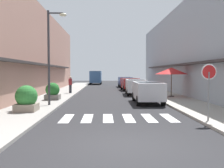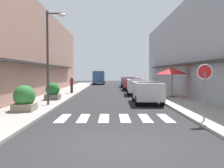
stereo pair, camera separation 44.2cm
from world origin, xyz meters
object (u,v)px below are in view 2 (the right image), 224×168
at_px(round_street_sign, 205,78).
at_px(pedestrian_walking_near, 72,84).
at_px(delivery_van, 99,76).
at_px(parked_car_mid, 137,85).
at_px(planter_midblock, 53,92).
at_px(parked_car_far, 132,83).
at_px(street_lamp, 50,48).
at_px(parked_car_near, 147,90).
at_px(parked_car_distant, 128,81).
at_px(planter_corner, 24,99).
at_px(cafe_umbrella, 172,71).

distance_m(round_street_sign, pedestrian_walking_near, 16.00).
xyz_separation_m(delivery_van, pedestrian_walking_near, (-1.78, -20.54, -0.43)).
bearing_deg(parked_car_mid, planter_midblock, -143.23).
relative_size(parked_car_far, round_street_sign, 1.74).
xyz_separation_m(street_lamp, planter_midblock, (-0.59, 2.97, -2.90)).
bearing_deg(round_street_sign, pedestrian_walking_near, 118.64).
distance_m(parked_car_far, street_lamp, 15.34).
distance_m(parked_car_mid, pedestrian_walking_near, 6.33).
bearing_deg(parked_car_far, street_lamp, -114.20).
bearing_deg(pedestrian_walking_near, planter_midblock, -62.94).
distance_m(parked_car_near, delivery_van, 28.19).
relative_size(parked_car_distant, street_lamp, 0.76).
height_order(parked_car_distant, delivery_van, delivery_van).
bearing_deg(delivery_van, parked_car_near, -80.81).
bearing_deg(delivery_van, planter_corner, -94.48).
height_order(parked_car_far, round_street_sign, round_street_sign).
height_order(delivery_van, planter_midblock, delivery_van).
distance_m(round_street_sign, planter_corner, 8.88).
height_order(parked_car_near, pedestrian_walking_near, pedestrian_walking_near).
bearing_deg(cafe_umbrella, delivery_van, 106.15).
distance_m(parked_car_near, cafe_umbrella, 4.46).
distance_m(delivery_van, pedestrian_walking_near, 20.62).
relative_size(parked_car_mid, parked_car_far, 0.99).
bearing_deg(delivery_van, pedestrian_walking_near, -94.95).
height_order(parked_car_near, cafe_umbrella, cafe_umbrella).
height_order(parked_car_distant, street_lamp, street_lamp).
height_order(parked_car_mid, round_street_sign, round_street_sign).
bearing_deg(pedestrian_walking_near, parked_car_mid, 24.52).
height_order(parked_car_mid, delivery_van, delivery_van).
height_order(parked_car_near, planter_corner, parked_car_near).
relative_size(parked_car_near, planter_midblock, 3.35).
relative_size(parked_car_near, parked_car_far, 1.02).
xyz_separation_m(cafe_umbrella, planter_midblock, (-9.35, -2.00, -1.53)).
relative_size(parked_car_near, planter_corner, 3.12).
distance_m(parked_car_distant, round_street_sign, 25.52).
bearing_deg(parked_car_mid, planter_corner, -123.74).
distance_m(parked_car_distant, planter_corner, 23.79).
relative_size(parked_car_far, pedestrian_walking_near, 2.52).
bearing_deg(planter_midblock, pedestrian_walking_near, 85.18).
distance_m(parked_car_near, round_street_sign, 6.94).
relative_size(parked_car_far, parked_car_distant, 0.94).
distance_m(parked_car_mid, cafe_umbrella, 4.21).
relative_size(parked_car_mid, street_lamp, 0.71).
distance_m(parked_car_distant, planter_midblock, 18.60).
relative_size(parked_car_mid, round_street_sign, 1.73).
relative_size(parked_car_far, cafe_umbrella, 1.54).
bearing_deg(delivery_van, parked_car_distant, -63.66).
xyz_separation_m(parked_car_far, parked_car_distant, (-0.00, 6.52, 0.00)).
bearing_deg(round_street_sign, parked_car_distant, 93.08).
height_order(parked_car_near, parked_car_far, same).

